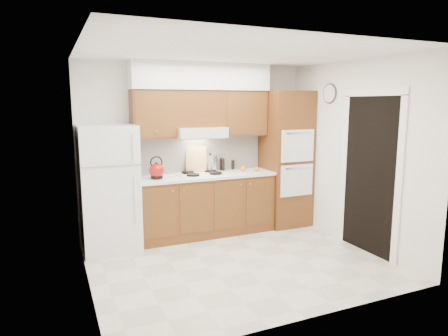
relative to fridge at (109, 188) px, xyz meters
name	(u,v)px	position (x,y,z in m)	size (l,w,h in m)	color
floor	(237,262)	(1.41, -1.14, -0.86)	(3.60, 3.60, 0.00)	beige
ceiling	(238,52)	(1.41, -1.14, 1.74)	(3.60, 3.60, 0.00)	white
wall_back	(197,149)	(1.41, 0.36, 0.44)	(3.60, 0.02, 2.60)	white
wall_left	(83,171)	(-0.40, -1.14, 0.44)	(0.02, 3.00, 2.60)	white
wall_right	(353,154)	(3.21, -1.14, 0.44)	(0.02, 3.00, 2.60)	white
fridge	(109,188)	(0.00, 0.00, 0.00)	(0.75, 0.72, 1.72)	white
base_cabinets	(205,206)	(1.43, 0.06, -0.41)	(2.11, 0.60, 0.90)	brown
countertop	(205,176)	(1.43, 0.05, 0.06)	(2.13, 0.62, 0.04)	white
backsplash	(198,154)	(1.43, 0.34, 0.36)	(2.11, 0.03, 0.56)	white
oven_cabinet	(286,159)	(2.85, 0.03, 0.24)	(0.70, 0.65, 2.20)	brown
upper_cab_left	(153,114)	(0.69, 0.19, 0.99)	(0.63, 0.33, 0.70)	brown
upper_cab_right	(242,113)	(2.12, 0.19, 0.99)	(0.73, 0.33, 0.70)	brown
range_hood	(200,132)	(1.38, 0.13, 0.71)	(0.75, 0.45, 0.15)	silver
upper_cab_over_hood	(198,109)	(1.38, 0.19, 1.06)	(0.75, 0.33, 0.55)	brown
soffit	(201,76)	(1.43, 0.18, 1.54)	(2.13, 0.36, 0.40)	silver
cooktop	(202,174)	(1.38, 0.07, 0.09)	(0.74, 0.50, 0.01)	white
doorway	(369,176)	(3.19, -1.49, 0.19)	(0.02, 0.90, 2.10)	black
wall_clock	(330,93)	(3.19, -0.59, 1.29)	(0.30, 0.30, 0.02)	#3F3833
kettle	(157,171)	(0.67, -0.01, 0.20)	(0.22, 0.22, 0.22)	maroon
cutting_board	(196,160)	(1.36, 0.25, 0.28)	(0.31, 0.02, 0.42)	tan
stock_pot	(210,163)	(1.60, 0.27, 0.22)	(0.22, 0.22, 0.22)	silver
condiment_a	(222,164)	(1.81, 0.30, 0.18)	(0.06, 0.06, 0.20)	black
condiment_b	(223,165)	(1.82, 0.28, 0.17)	(0.06, 0.06, 0.19)	black
condiment_c	(233,165)	(2.02, 0.31, 0.15)	(0.05, 0.05, 0.15)	black
orange_near	(257,169)	(2.27, -0.03, 0.12)	(0.08, 0.08, 0.08)	orange
orange_far	(243,168)	(2.08, 0.08, 0.12)	(0.09, 0.09, 0.09)	orange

